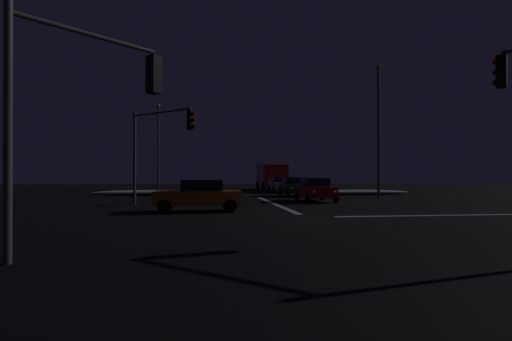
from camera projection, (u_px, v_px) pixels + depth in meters
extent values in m
cube|color=black|center=(306.00, 218.00, 18.29)|extent=(120.00, 120.00, 0.10)
cube|color=white|center=(274.00, 204.00, 26.27)|extent=(0.35, 13.77, 0.01)
cube|color=yellow|center=(252.00, 195.00, 37.78)|extent=(22.00, 0.15, 0.01)
cube|color=white|center=(482.00, 215.00, 19.32)|extent=(13.77, 0.40, 0.01)
ellipsoid|color=white|center=(150.00, 193.00, 36.37)|extent=(9.71, 1.50, 0.45)
ellipsoid|color=white|center=(356.00, 192.00, 37.06)|extent=(9.57, 1.50, 0.45)
cube|color=maroon|center=(315.00, 191.00, 28.58)|extent=(1.80, 4.20, 0.70)
cube|color=black|center=(315.00, 182.00, 28.78)|extent=(1.60, 2.00, 0.55)
cylinder|color=black|center=(336.00, 198.00, 27.15)|extent=(0.22, 0.64, 0.64)
cylinder|color=black|center=(308.00, 198.00, 26.93)|extent=(0.22, 0.64, 0.64)
cylinder|color=black|center=(322.00, 195.00, 30.23)|extent=(0.22, 0.64, 0.64)
cylinder|color=black|center=(297.00, 196.00, 30.00)|extent=(0.22, 0.64, 0.64)
sphere|color=#F9EFC6|center=(335.00, 192.00, 26.56)|extent=(0.22, 0.22, 0.22)
sphere|color=#F9EFC6|center=(314.00, 192.00, 26.39)|extent=(0.22, 0.22, 0.22)
cube|color=#14512D|center=(294.00, 188.00, 35.14)|extent=(1.80, 4.20, 0.70)
cube|color=black|center=(294.00, 180.00, 35.34)|extent=(1.60, 2.00, 0.55)
cylinder|color=black|center=(310.00, 193.00, 33.71)|extent=(0.22, 0.64, 0.64)
cylinder|color=black|center=(287.00, 193.00, 33.48)|extent=(0.22, 0.64, 0.64)
cylinder|color=black|center=(301.00, 191.00, 36.79)|extent=(0.22, 0.64, 0.64)
cylinder|color=black|center=(280.00, 192.00, 36.56)|extent=(0.22, 0.64, 0.64)
sphere|color=#F9EFC6|center=(308.00, 188.00, 33.12)|extent=(0.22, 0.22, 0.22)
sphere|color=#F9EFC6|center=(292.00, 188.00, 32.95)|extent=(0.22, 0.22, 0.22)
cube|color=#B7B7BC|center=(281.00, 186.00, 41.36)|extent=(1.80, 4.20, 0.70)
cube|color=black|center=(280.00, 179.00, 41.56)|extent=(1.60, 2.00, 0.55)
cylinder|color=black|center=(293.00, 190.00, 39.93)|extent=(0.22, 0.64, 0.64)
cylinder|color=black|center=(274.00, 190.00, 39.71)|extent=(0.22, 0.64, 0.64)
cylinder|color=black|center=(287.00, 189.00, 43.01)|extent=(0.22, 0.64, 0.64)
cylinder|color=black|center=(269.00, 189.00, 42.78)|extent=(0.22, 0.64, 0.64)
sphere|color=#F9EFC6|center=(292.00, 186.00, 39.34)|extent=(0.22, 0.22, 0.22)
sphere|color=#F9EFC6|center=(278.00, 186.00, 39.17)|extent=(0.22, 0.22, 0.22)
cube|color=red|center=(276.00, 176.00, 45.49)|extent=(2.40, 2.20, 2.30)
cube|color=silver|center=(269.00, 174.00, 49.96)|extent=(2.40, 5.00, 2.60)
cylinder|color=black|center=(285.00, 186.00, 46.23)|extent=(0.28, 0.96, 0.96)
cylinder|color=black|center=(264.00, 186.00, 45.93)|extent=(0.28, 0.96, 0.96)
cylinder|color=black|center=(278.00, 185.00, 50.89)|extent=(0.28, 0.96, 0.96)
cylinder|color=black|center=(258.00, 185.00, 50.59)|extent=(0.28, 0.96, 0.96)
sphere|color=#F9EFC6|center=(285.00, 182.00, 44.45)|extent=(0.26, 0.26, 0.26)
sphere|color=#F9EFC6|center=(269.00, 182.00, 44.24)|extent=(0.26, 0.26, 0.26)
cube|color=#C66014|center=(198.00, 198.00, 21.12)|extent=(4.20, 1.80, 0.70)
cube|color=black|center=(202.00, 185.00, 21.15)|extent=(2.00, 1.60, 0.55)
cylinder|color=black|center=(164.00, 207.00, 20.03)|extent=(0.64, 0.22, 0.64)
cylinder|color=black|center=(167.00, 204.00, 21.81)|extent=(0.64, 0.22, 0.64)
cylinder|color=black|center=(230.00, 206.00, 20.42)|extent=(0.64, 0.22, 0.64)
cylinder|color=black|center=(228.00, 203.00, 22.21)|extent=(0.64, 0.22, 0.64)
sphere|color=#F9EFC6|center=(152.00, 198.00, 20.20)|extent=(0.22, 0.22, 0.22)
sphere|color=#F9EFC6|center=(155.00, 196.00, 21.49)|extent=(0.22, 0.22, 0.22)
cube|color=black|center=(502.00, 72.00, 13.82)|extent=(0.46, 0.46, 1.05)
sphere|color=red|center=(496.00, 62.00, 13.92)|extent=(0.22, 0.22, 0.22)
sphere|color=black|center=(496.00, 72.00, 13.92)|extent=(0.22, 0.22, 0.22)
sphere|color=black|center=(496.00, 83.00, 13.92)|extent=(0.22, 0.22, 0.22)
cylinder|color=#4C4C51|center=(8.00, 130.00, 8.86)|extent=(0.18, 0.18, 5.55)
cylinder|color=#4C4C51|center=(92.00, 35.00, 10.37)|extent=(2.76, 2.76, 0.12)
cube|color=black|center=(154.00, 75.00, 11.86)|extent=(0.46, 0.46, 1.05)
sphere|color=red|center=(158.00, 63.00, 11.99)|extent=(0.22, 0.22, 0.22)
sphere|color=black|center=(158.00, 76.00, 11.99)|extent=(0.22, 0.22, 0.22)
sphere|color=black|center=(158.00, 88.00, 11.98)|extent=(0.22, 0.22, 0.22)
cylinder|color=#4C4C51|center=(135.00, 158.00, 25.62)|extent=(0.18, 0.18, 5.64)
cylinder|color=#4C4C51|center=(161.00, 112.00, 24.14)|extent=(3.52, 3.52, 0.12)
cube|color=black|center=(191.00, 120.00, 22.65)|extent=(0.46, 0.46, 1.05)
sphere|color=red|center=(193.00, 113.00, 22.56)|extent=(0.22, 0.22, 0.22)
sphere|color=black|center=(193.00, 120.00, 22.56)|extent=(0.22, 0.22, 0.22)
sphere|color=black|center=(193.00, 126.00, 22.55)|extent=(0.22, 0.22, 0.22)
cylinder|color=#424247|center=(158.00, 149.00, 46.57)|extent=(0.20, 0.20, 9.08)
sphere|color=#F9AD47|center=(158.00, 106.00, 46.60)|extent=(0.44, 0.44, 0.44)
cylinder|color=#424247|center=(379.00, 133.00, 33.02)|extent=(0.20, 0.20, 9.94)
sphere|color=#F9AD47|center=(378.00, 67.00, 33.05)|extent=(0.44, 0.44, 0.44)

